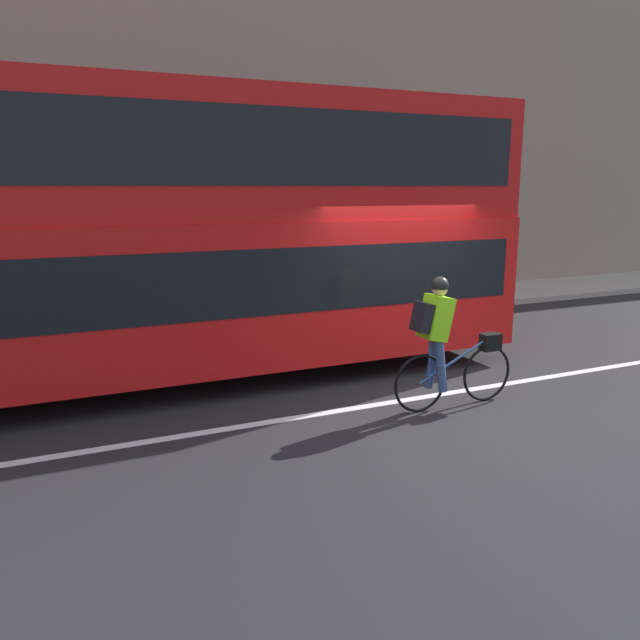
{
  "coord_description": "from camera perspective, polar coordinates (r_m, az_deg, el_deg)",
  "views": [
    {
      "loc": [
        -4.66,
        -6.48,
        2.75
      ],
      "look_at": [
        -1.35,
        0.88,
        1.03
      ],
      "focal_mm": 35.0,
      "sensor_mm": 36.0,
      "label": 1
    }
  ],
  "objects": [
    {
      "name": "ground_plane",
      "position": [
        8.44,
        10.93,
        -7.19
      ],
      "size": [
        80.0,
        80.0,
        0.0
      ],
      "primitive_type": "plane",
      "color": "#232326"
    },
    {
      "name": "road_center_line",
      "position": [
        8.58,
        10.24,
        -6.82
      ],
      "size": [
        50.0,
        0.14,
        0.01
      ],
      "primitive_type": "cube",
      "color": "silver",
      "rests_on": "ground_plane"
    },
    {
      "name": "sidewalk_curb",
      "position": [
        13.67,
        -3.84,
        0.71
      ],
      "size": [
        60.0,
        2.35,
        0.13
      ],
      "color": "#A8A399",
      "rests_on": "ground_plane"
    },
    {
      "name": "building_facade",
      "position": [
        14.81,
        -6.04,
        20.28
      ],
      "size": [
        60.0,
        0.3,
        9.77
      ],
      "color": "gray",
      "rests_on": "ground_plane"
    },
    {
      "name": "bus",
      "position": [
        8.79,
        -19.3,
        8.03
      ],
      "size": [
        11.88,
        2.51,
        4.02
      ],
      "color": "black",
      "rests_on": "ground_plane"
    },
    {
      "name": "cyclist_on_bike",
      "position": [
        7.89,
        11.3,
        -1.71
      ],
      "size": [
        1.77,
        0.32,
        1.69
      ],
      "color": "black",
      "rests_on": "ground_plane"
    }
  ]
}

